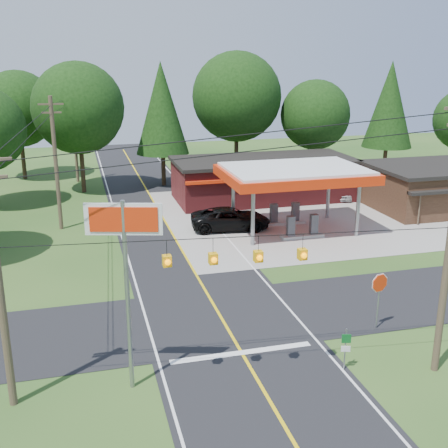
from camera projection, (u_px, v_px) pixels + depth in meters
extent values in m
plane|color=#264D1B|center=(221.00, 318.00, 28.37)|extent=(120.00, 120.00, 0.00)
cube|color=black|center=(221.00, 318.00, 28.37)|extent=(8.00, 120.00, 0.02)
cube|color=black|center=(221.00, 318.00, 28.37)|extent=(70.00, 7.00, 0.02)
cube|color=yellow|center=(221.00, 318.00, 28.36)|extent=(0.15, 110.00, 0.00)
cylinder|color=gray|center=(253.00, 216.00, 38.72)|extent=(0.28, 0.28, 4.20)
cylinder|color=gray|center=(233.00, 199.00, 43.34)|extent=(0.28, 0.28, 4.20)
cylinder|color=gray|center=(358.00, 209.00, 40.68)|extent=(0.28, 0.28, 4.20)
cylinder|color=gray|center=(328.00, 193.00, 45.31)|extent=(0.28, 0.28, 4.20)
cube|color=red|center=(295.00, 174.00, 41.37)|extent=(10.60, 7.40, 0.70)
cube|color=white|center=(295.00, 169.00, 41.25)|extent=(10.00, 7.00, 0.25)
cube|color=#9E9B93|center=(302.00, 236.00, 40.92)|extent=(3.20, 0.90, 0.22)
cube|color=#3F3F44|center=(291.00, 226.00, 40.46)|extent=(0.55, 0.45, 1.50)
cube|color=#3F3F44|center=(314.00, 224.00, 40.90)|extent=(0.55, 0.45, 1.50)
cube|color=#9E9B93|center=(284.00, 222.00, 44.25)|extent=(3.20, 0.90, 0.22)
cube|color=#3F3F44|center=(274.00, 213.00, 43.79)|extent=(0.55, 0.45, 1.50)
cube|color=#3F3F44|center=(295.00, 212.00, 44.23)|extent=(0.55, 0.45, 1.50)
cube|color=maroon|center=(263.00, 180.00, 51.62)|extent=(16.00, 7.00, 3.50)
cube|color=black|center=(264.00, 160.00, 51.07)|extent=(16.40, 7.40, 0.30)
cube|color=red|center=(277.00, 178.00, 48.01)|extent=(16.00, 0.50, 0.25)
cylinder|color=#473828|center=(56.00, 164.00, 41.62)|extent=(0.30, 0.30, 10.00)
cube|color=#473828|center=(51.00, 104.00, 40.36)|extent=(1.80, 0.12, 0.12)
cube|color=#473828|center=(51.00, 113.00, 40.53)|extent=(1.40, 0.12, 0.12)
cylinder|color=#473828|center=(75.00, 137.00, 57.80)|extent=(0.30, 0.30, 9.50)
cube|color=#EFA40C|center=(167.00, 261.00, 20.64)|extent=(0.32, 0.32, 0.42)
cube|color=#EFA40C|center=(213.00, 259.00, 20.87)|extent=(0.32, 0.32, 0.42)
cube|color=#EFA40C|center=(258.00, 256.00, 21.11)|extent=(0.32, 0.32, 0.42)
cube|color=#EFA40C|center=(302.00, 254.00, 21.34)|extent=(0.32, 0.32, 0.42)
cylinder|color=#332316|center=(83.00, 168.00, 53.99)|extent=(0.44, 0.44, 4.68)
sphere|color=black|center=(78.00, 108.00, 52.34)|extent=(8.58, 8.58, 8.58)
cylinder|color=#332316|center=(163.00, 164.00, 56.93)|extent=(0.44, 0.44, 4.32)
cone|color=black|center=(162.00, 108.00, 55.31)|extent=(5.28, 5.28, 9.00)
cylinder|color=#332316|center=(236.00, 156.00, 59.72)|extent=(0.44, 0.44, 5.04)
sphere|color=black|center=(237.00, 97.00, 57.95)|extent=(9.24, 9.24, 9.24)
cylinder|color=#332316|center=(313.00, 161.00, 60.00)|extent=(0.44, 0.44, 3.96)
sphere|color=black|center=(315.00, 115.00, 58.60)|extent=(7.26, 7.26, 7.26)
cylinder|color=#332316|center=(385.00, 157.00, 60.99)|extent=(0.44, 0.44, 4.32)
cone|color=black|center=(389.00, 104.00, 59.37)|extent=(5.28, 5.28, 9.00)
cylinder|color=#332316|center=(23.00, 159.00, 59.97)|extent=(0.44, 0.44, 4.32)
sphere|color=black|center=(18.00, 109.00, 58.45)|extent=(7.92, 7.92, 7.92)
imported|color=black|center=(230.00, 219.00, 42.66)|extent=(6.75, 6.75, 1.67)
imported|color=silver|center=(342.00, 193.00, 51.82)|extent=(4.44, 4.44, 1.21)
cylinder|color=gray|center=(128.00, 298.00, 21.40)|extent=(0.18, 0.18, 7.72)
cube|color=white|center=(123.00, 219.00, 20.50)|extent=(2.79, 0.84, 1.21)
cube|color=red|center=(124.00, 220.00, 20.45)|extent=(2.45, 0.73, 0.93)
cylinder|color=gray|center=(378.00, 303.00, 26.93)|extent=(0.07, 0.07, 2.69)
cylinder|color=gray|center=(345.00, 349.00, 23.48)|extent=(0.06, 0.06, 1.91)
cube|color=#0C591E|center=(346.00, 339.00, 23.29)|extent=(0.38, 0.13, 0.39)
cube|color=white|center=(346.00, 349.00, 23.43)|extent=(0.38, 0.13, 0.26)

